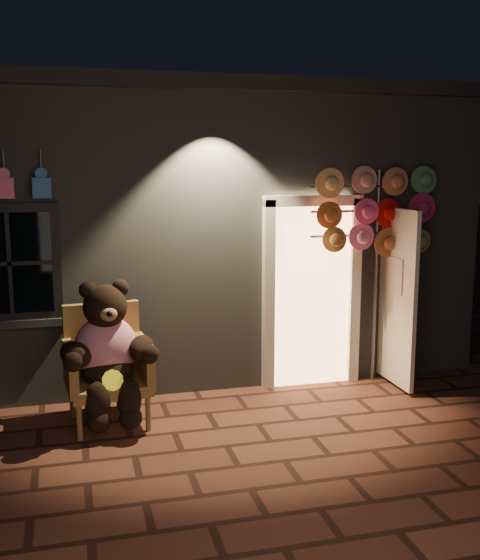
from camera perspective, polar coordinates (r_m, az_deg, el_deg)
name	(u,v)px	position (r m, az deg, el deg)	size (l,w,h in m)	color
ground	(227,446)	(6.15, -1.15, -14.26)	(60.00, 60.00, 0.00)	brown
shop_building	(162,220)	(9.56, -6.78, 5.21)	(7.30, 5.95, 3.51)	slate
wicker_armchair	(106,365)	(6.66, -11.57, -7.23)	(0.86, 0.79, 1.16)	olive
teddy_bear	(108,352)	(6.47, -11.46, -6.17)	(0.99, 0.81, 1.37)	#CA1542
hat_rack	(377,213)	(7.53, 11.84, 5.69)	(1.46, 0.22, 2.49)	#59595E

